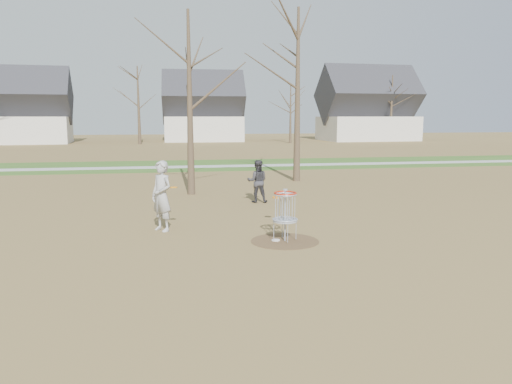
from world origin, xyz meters
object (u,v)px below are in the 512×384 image
(player_throwing, at_px, (257,181))
(disc_grounded, at_px, (276,240))
(player_standing, at_px, (162,196))
(disc_golf_basket, at_px, (285,207))

(player_throwing, relative_size, disc_grounded, 7.36)
(player_standing, distance_m, disc_grounded, 3.56)
(player_standing, bearing_deg, disc_grounded, 20.02)
(disc_grounded, height_order, disc_golf_basket, disc_golf_basket)
(player_throwing, xyz_separation_m, disc_golf_basket, (-0.38, -6.03, 0.10))
(disc_grounded, bearing_deg, disc_golf_basket, -19.91)
(player_standing, relative_size, player_throwing, 1.24)
(player_standing, bearing_deg, disc_golf_basket, 20.72)
(disc_grounded, bearing_deg, player_throwing, 84.21)
(player_standing, xyz_separation_m, disc_grounded, (2.94, -1.74, -0.99))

